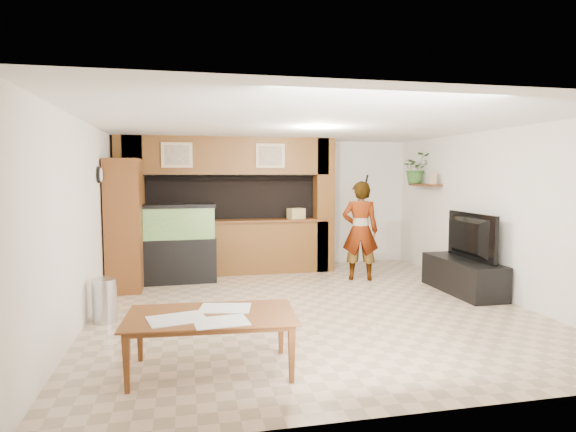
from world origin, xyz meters
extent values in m
plane|color=tan|center=(0.00, 0.00, 0.00)|extent=(6.50, 6.50, 0.00)
plane|color=white|center=(0.00, 0.00, 2.60)|extent=(6.50, 6.50, 0.00)
plane|color=silver|center=(0.00, 3.25, 1.30)|extent=(6.00, 0.00, 6.00)
plane|color=silver|center=(-3.00, 0.00, 1.30)|extent=(0.00, 6.50, 6.50)
plane|color=silver|center=(3.00, 0.00, 1.30)|extent=(0.00, 6.50, 6.50)
cube|color=brown|center=(-0.90, 2.45, 0.50)|extent=(3.80, 0.35, 1.00)
cube|color=brown|center=(-0.90, 2.45, 1.02)|extent=(3.80, 0.43, 0.04)
cube|color=brown|center=(-0.90, 2.45, 2.25)|extent=(3.80, 0.35, 0.70)
cube|color=brown|center=(-2.70, 2.45, 1.30)|extent=(0.50, 0.35, 2.60)
cube|color=brown|center=(0.95, 2.45, 1.30)|extent=(0.35, 0.35, 2.60)
cube|color=black|center=(-0.90, 3.00, 1.45)|extent=(4.20, 0.45, 0.85)
cube|color=tan|center=(-1.85, 2.26, 2.25)|extent=(0.55, 0.03, 0.45)
cube|color=tan|center=(-1.85, 2.24, 2.25)|extent=(0.43, 0.01, 0.35)
cube|color=tan|center=(-0.15, 2.26, 2.25)|extent=(0.55, 0.03, 0.45)
cube|color=tan|center=(-0.15, 2.24, 2.25)|extent=(0.43, 0.01, 0.35)
cylinder|color=black|center=(-2.97, 1.00, 1.90)|extent=(0.04, 0.25, 0.25)
cylinder|color=white|center=(-2.94, 1.00, 1.90)|extent=(0.01, 0.21, 0.21)
cube|color=brown|center=(2.85, 1.95, 1.70)|extent=(0.25, 0.90, 0.04)
cube|color=brown|center=(-2.70, 1.61, 1.08)|extent=(0.54, 0.88, 2.16)
cylinder|color=#B2B2B7|center=(-2.76, -0.21, 0.28)|extent=(0.31, 0.31, 0.57)
cube|color=black|center=(-1.83, 1.95, 0.39)|extent=(1.25, 0.47, 0.78)
cube|color=#2F7644|center=(-1.83, 1.95, 1.05)|extent=(1.20, 0.44, 0.54)
cube|color=black|center=(-1.83, 1.95, 1.36)|extent=(1.25, 0.47, 0.06)
cube|color=black|center=(2.65, 0.24, 0.27)|extent=(0.59, 1.62, 0.54)
imported|color=black|center=(2.65, 0.24, 0.91)|extent=(0.19, 1.30, 0.75)
cube|color=tan|center=(2.85, 1.63, 1.82)|extent=(0.07, 0.16, 0.21)
imported|color=#356629|center=(2.82, 2.28, 2.03)|extent=(0.58, 0.51, 0.62)
imported|color=#A18A58|center=(1.36, 1.50, 0.89)|extent=(0.75, 0.61, 1.78)
cylinder|color=black|center=(1.41, 1.34, 1.82)|extent=(0.03, 0.10, 0.15)
imported|color=brown|center=(-1.50, -2.10, 0.28)|extent=(1.67, 1.00, 0.57)
cube|color=silver|center=(-1.43, -2.34, 0.57)|extent=(0.52, 0.41, 0.01)
cube|color=silver|center=(-1.82, -2.17, 0.57)|extent=(0.59, 0.49, 0.01)
cube|color=silver|center=(-1.35, -1.90, 0.57)|extent=(0.56, 0.46, 0.01)
cube|color=tan|center=(0.39, 2.45, 1.14)|extent=(0.36, 0.30, 0.21)
camera|label=1|loc=(-1.73, -6.64, 1.91)|focal=30.00mm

